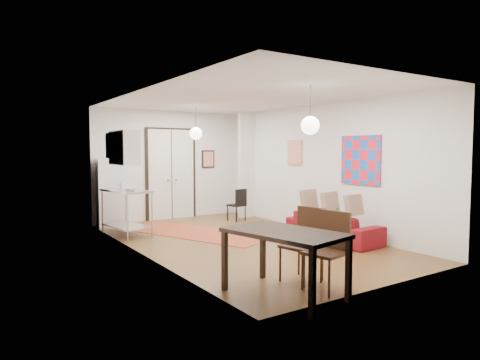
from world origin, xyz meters
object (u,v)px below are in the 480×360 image
coffee_table (328,229)px  dining_chair_far (320,244)px  kitchen_counter (126,205)px  black_side_chair (235,202)px  dining_chair_near (297,238)px  sofa (333,227)px  fridge (110,193)px  dining_table (284,238)px

coffee_table → dining_chair_far: bearing=-137.2°
kitchen_counter → dining_chair_far: dining_chair_far is taller
dining_chair_far → black_side_chair: size_ratio=1.22×
dining_chair_near → black_side_chair: dining_chair_near is taller
dining_chair_far → sofa: bearing=119.2°
sofa → dining_chair_near: 2.78m
sofa → fridge: size_ratio=1.20×
dining_chair_far → black_side_chair: (2.02, 5.28, -0.11)m
dining_chair_near → fridge: bearing=177.9°
kitchen_counter → dining_table: kitchen_counter is taller
black_side_chair → kitchen_counter: bearing=-5.8°
black_side_chair → dining_table: bearing=51.9°
sofa → kitchen_counter: bearing=44.6°
coffee_table → fridge: size_ratio=0.54×
kitchen_counter → dining_table: bearing=-93.5°
coffee_table → fridge: bearing=124.2°
coffee_table → dining_chair_near: dining_chair_near is taller
coffee_table → black_side_chair: black_side_chair is taller
sofa → fridge: bearing=34.8°
dining_table → dining_chair_near: bearing=37.2°
black_side_chair → coffee_table: bearing=77.7°
fridge → dining_chair_near: 5.81m
kitchen_counter → dining_chair_far: (0.99, -4.97, -0.05)m
coffee_table → dining_chair_far: (-1.98, -1.83, 0.28)m
dining_table → black_side_chair: (2.62, 5.26, -0.25)m
sofa → black_side_chair: 3.29m
coffee_table → black_side_chair: (0.04, 3.45, 0.18)m
coffee_table → dining_table: (-2.58, -1.82, 0.43)m
fridge → dining_table: 6.19m
sofa → dining_table: bearing=121.1°
sofa → dining_chair_near: dining_chair_near is taller
fridge → black_side_chair: (3.00, -0.92, -0.33)m
dining_table → fridge: bearing=93.6°
coffee_table → black_side_chair: 3.45m
sofa → coffee_table: (-0.32, -0.17, 0.03)m
kitchen_counter → dining_chair_near: dining_chair_near is taller
dining_table → dining_chair_near: dining_chair_near is taller
fridge → dining_chair_near: bearing=-72.2°
sofa → coffee_table: 0.36m
sofa → dining_chair_far: dining_chair_far is taller
fridge → dining_chair_far: bearing=-72.9°
dining_chair_near → sofa: bearing=111.8°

